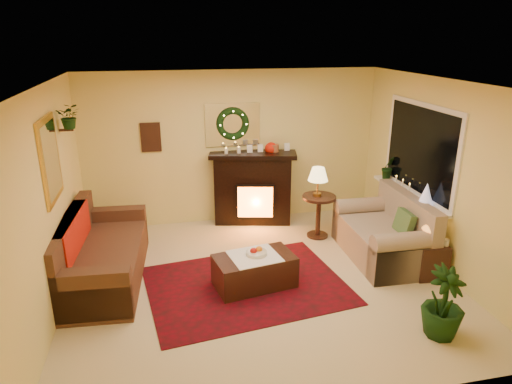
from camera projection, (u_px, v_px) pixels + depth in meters
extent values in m
plane|color=beige|center=(261.00, 281.00, 6.13)|extent=(5.00, 5.00, 0.00)
plane|color=white|center=(262.00, 84.00, 5.27)|extent=(5.00, 5.00, 0.00)
plane|color=#EFD88C|center=(233.00, 148.00, 7.78)|extent=(5.00, 5.00, 0.00)
plane|color=#EFD88C|center=(324.00, 280.00, 3.62)|extent=(5.00, 5.00, 0.00)
plane|color=#EFD88C|center=(49.00, 205.00, 5.21)|extent=(4.50, 4.50, 0.00)
plane|color=#EFD88C|center=(441.00, 177.00, 6.19)|extent=(4.50, 4.50, 0.00)
cube|color=maroon|center=(246.00, 285.00, 6.02)|extent=(2.75, 2.21, 0.01)
cube|color=brown|center=(103.00, 250.00, 6.05)|extent=(1.09, 2.20, 0.92)
cube|color=red|center=(99.00, 244.00, 6.17)|extent=(0.82, 1.33, 0.02)
cube|color=black|center=(253.00, 192.00, 7.89)|extent=(1.35, 0.68, 1.19)
sphere|color=red|center=(271.00, 149.00, 7.72)|extent=(0.21, 0.21, 0.21)
cylinder|color=white|center=(226.00, 154.00, 7.57)|extent=(0.06, 0.06, 0.18)
cylinder|color=beige|center=(239.00, 153.00, 7.61)|extent=(0.06, 0.06, 0.19)
cube|color=white|center=(233.00, 125.00, 7.63)|extent=(0.92, 0.02, 0.72)
torus|color=#194719|center=(233.00, 124.00, 7.58)|extent=(0.55, 0.11, 0.55)
cube|color=#381E11|center=(151.00, 137.00, 7.41)|extent=(0.32, 0.03, 0.48)
cube|color=gold|center=(50.00, 160.00, 5.34)|extent=(0.03, 0.84, 1.00)
imported|color=#194719|center=(71.00, 128.00, 5.99)|extent=(0.33, 0.28, 0.36)
cube|color=tan|center=(382.00, 231.00, 6.67)|extent=(0.97, 1.64, 0.94)
cube|color=white|center=(420.00, 150.00, 6.62)|extent=(0.03, 1.86, 1.36)
cube|color=black|center=(419.00, 150.00, 6.61)|extent=(0.02, 1.70, 1.22)
cube|color=white|center=(409.00, 194.00, 6.82)|extent=(0.22, 1.86, 0.04)
cone|color=white|center=(426.00, 194.00, 6.32)|extent=(0.22, 0.22, 0.32)
imported|color=black|center=(388.00, 167.00, 7.41)|extent=(0.28, 0.22, 0.51)
cylinder|color=black|center=(318.00, 218.00, 7.38)|extent=(0.68, 0.68, 0.70)
cone|color=#FFE188|center=(318.00, 185.00, 7.19)|extent=(0.32, 0.32, 0.48)
cube|color=black|center=(429.00, 258.00, 6.18)|extent=(0.43, 0.43, 0.49)
cone|color=orange|center=(434.00, 226.00, 6.03)|extent=(0.29, 0.29, 0.42)
cube|color=#4B2218|center=(254.00, 272.00, 5.95)|extent=(1.10, 0.74, 0.43)
cylinder|color=beige|center=(256.00, 254.00, 5.91)|extent=(0.27, 0.27, 0.06)
imported|color=black|center=(444.00, 299.00, 4.89)|extent=(1.75, 1.75, 2.42)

